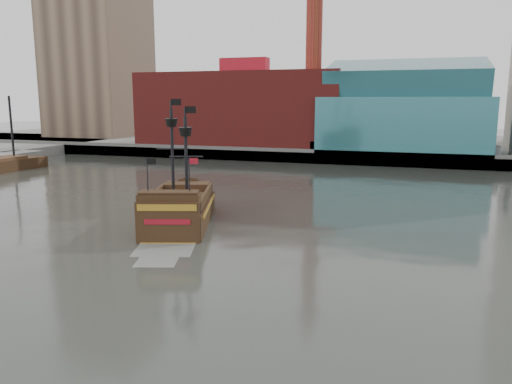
% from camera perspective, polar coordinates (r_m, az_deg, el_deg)
% --- Properties ---
extents(ground, '(400.00, 400.00, 0.00)m').
position_cam_1_polar(ground, '(32.49, -7.68, -10.17)').
color(ground, '#2C2E28').
rests_on(ground, ground).
extents(promenade_far, '(220.00, 60.00, 2.00)m').
position_cam_1_polar(promenade_far, '(120.46, 11.94, 5.24)').
color(promenade_far, slate).
rests_on(promenade_far, ground).
extents(seawall, '(220.00, 1.00, 2.60)m').
position_cam_1_polar(seawall, '(91.32, 9.79, 3.92)').
color(seawall, '#4C4C49').
rests_on(seawall, ground).
extents(skyline, '(149.00, 45.00, 62.00)m').
position_cam_1_polar(skyline, '(112.89, 14.69, 16.78)').
color(skyline, brown).
rests_on(skyline, promenade_far).
extents(pirate_ship, '(9.82, 17.24, 12.37)m').
position_cam_1_polar(pirate_ship, '(46.86, -8.71, -2.35)').
color(pirate_ship, black).
rests_on(pirate_ship, ground).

